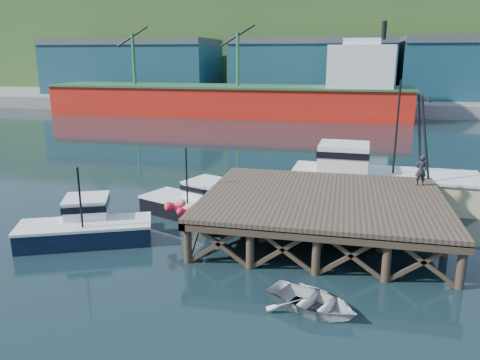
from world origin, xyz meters
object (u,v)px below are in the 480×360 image
(boat_black, at_px, (199,203))
(dockworker, at_px, (421,170))
(boat_navy, at_px, (86,226))
(dinghy, at_px, (312,301))
(trawler, at_px, (380,178))

(boat_black, bearing_deg, dockworker, 30.19)
(boat_navy, height_order, boat_black, boat_black)
(boat_black, height_order, dinghy, boat_black)
(boat_navy, height_order, dinghy, boat_navy)
(boat_navy, xyz_separation_m, dinghy, (11.56, -4.22, -0.44))
(dinghy, height_order, dockworker, dockworker)
(dockworker, bearing_deg, boat_black, -0.63)
(trawler, height_order, dinghy, trawler)
(boat_black, relative_size, dinghy, 2.05)
(trawler, bearing_deg, dockworker, -58.00)
(boat_navy, distance_m, trawler, 17.76)
(trawler, distance_m, dockworker, 4.04)
(boat_black, xyz_separation_m, trawler, (10.36, 5.02, 0.81))
(boat_navy, bearing_deg, dockworker, -1.17)
(boat_navy, bearing_deg, trawler, 11.08)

